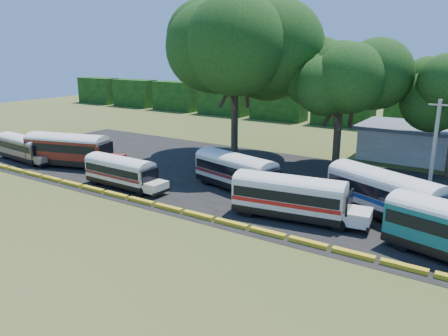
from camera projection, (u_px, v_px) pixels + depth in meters
The scene contains 14 objects.
ground at pixel (146, 210), 35.17m from camera, with size 160.00×160.00×0.00m, color #394E1A.
asphalt_strip at pixel (235, 177), 44.33m from camera, with size 64.00×24.00×0.02m, color black.
curb at pixel (155, 204), 35.93m from camera, with size 53.70×0.45×0.30m.
terminal_building at pixel (447, 145), 49.35m from camera, with size 19.00×9.00×4.00m.
treeline_backdrop at pixel (343, 108), 73.14m from camera, with size 130.00×4.00×6.00m.
bus_beige at pixel (23, 146), 50.15m from camera, with size 9.29×2.91×3.01m.
bus_red at pixel (69, 148), 47.65m from camera, with size 11.51×5.68×3.68m.
bus_cream_west at pixel (121, 170), 40.43m from camera, with size 8.95×2.44×2.92m.
bus_cream_east at pixel (237, 170), 39.68m from camera, with size 10.51×4.88×3.36m.
bus_white_red at pixel (292, 195), 32.81m from camera, with size 10.53×3.97×3.38m.
bus_white_blue at pixel (387, 192), 32.87m from camera, with size 11.27×7.14×3.67m.
tree_west at pixel (235, 44), 48.43m from camera, with size 13.91×13.91×18.24m.
tree_center at pixel (341, 76), 45.04m from camera, with size 9.75×9.75×13.43m.
utility_pole at pixel (434, 153), 34.98m from camera, with size 1.60×0.30×8.74m.
Camera 1 is at (23.35, -24.22, 12.47)m, focal length 35.00 mm.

